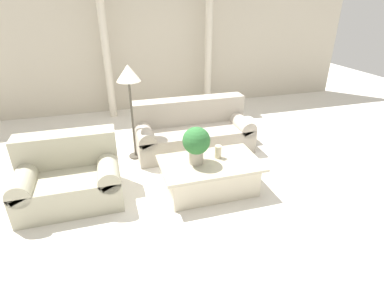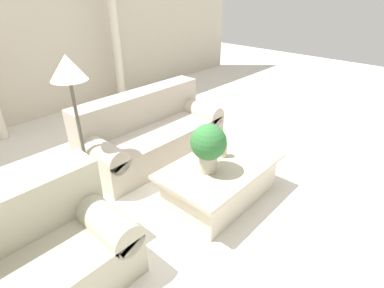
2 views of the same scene
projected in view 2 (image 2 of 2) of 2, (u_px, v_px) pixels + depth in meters
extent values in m
plane|color=silver|center=(179.00, 182.00, 3.65)|extent=(16.00, 16.00, 0.00)
cube|color=beige|center=(34.00, 21.00, 4.83)|extent=(10.00, 0.06, 3.20)
cube|color=#ADA393|center=(155.00, 142.00, 4.14)|extent=(1.98, 0.87, 0.41)
cube|color=#ADA393|center=(139.00, 108.00, 4.10)|extent=(1.98, 0.31, 0.44)
cylinder|color=#ADA393|center=(99.00, 150.00, 3.48)|extent=(0.28, 0.87, 0.28)
cylinder|color=#ADA393|center=(196.00, 110.00, 4.58)|extent=(0.28, 0.87, 0.28)
cube|color=#B3AE94|center=(46.00, 271.00, 2.28)|extent=(1.27, 0.87, 0.41)
cube|color=#B3AE94|center=(16.00, 211.00, 2.25)|extent=(1.27, 0.31, 0.44)
cylinder|color=#B3AE94|center=(99.00, 216.00, 2.50)|extent=(0.28, 0.87, 0.28)
cube|color=beige|center=(220.00, 182.00, 3.31)|extent=(1.18, 0.71, 0.40)
cube|color=#BCB398|center=(221.00, 166.00, 3.21)|extent=(1.35, 0.81, 0.04)
cylinder|color=#B2A893|center=(208.00, 163.00, 3.05)|extent=(0.19, 0.19, 0.17)
sphere|color=#2D6B33|center=(209.00, 142.00, 2.94)|extent=(0.36, 0.36, 0.36)
cylinder|color=beige|center=(223.00, 149.00, 3.30)|extent=(0.09, 0.09, 0.18)
cylinder|color=#4C473D|center=(91.00, 185.00, 3.58)|extent=(0.22, 0.22, 0.03)
cylinder|color=#4C473D|center=(81.00, 137.00, 3.27)|extent=(0.04, 0.04, 1.26)
cone|color=silver|center=(67.00, 67.00, 2.91)|extent=(0.37, 0.37, 0.25)
cylinder|color=beige|center=(116.00, 40.00, 5.58)|extent=(0.16, 0.16, 2.40)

